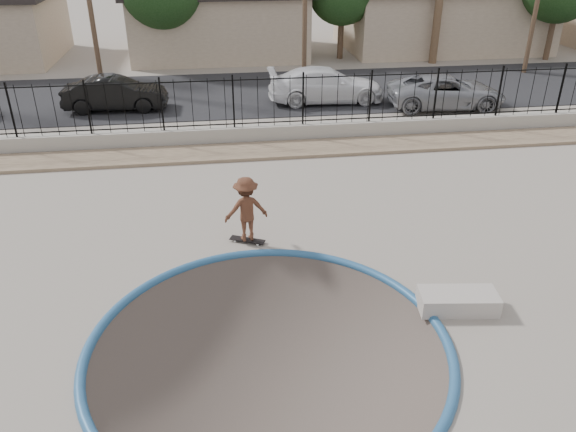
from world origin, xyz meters
The scene contains 15 objects.
ground centered at (0.00, 12.00, -1.10)m, with size 120.00×120.00×2.20m, color gray.
bowl_pit centered at (0.00, -1.00, 0.00)m, with size 6.84×6.84×1.80m, color #483F37, non-canonical shape.
coping_ring centered at (0.00, -1.00, 0.00)m, with size 7.04×7.04×0.20m, color #295885.
rock_strip centered at (0.00, 9.20, 0.06)m, with size 42.00×1.60×0.11m, color tan.
retaining_wall centered at (0.00, 10.30, 0.30)m, with size 42.00×0.45×0.60m, color gray.
fence centered at (0.00, 10.30, 1.50)m, with size 40.00×0.04×1.80m.
street centered at (0.00, 17.00, 0.02)m, with size 90.00×8.00×0.04m, color black.
house_center centered at (0.00, 26.50, 1.97)m, with size 10.60×8.60×3.90m.
house_east centered at (14.00, 26.50, 1.97)m, with size 12.60×8.60×3.90m.
skater centered at (-0.11, 3.00, 0.83)m, with size 1.08×0.62×1.67m, color brown.
skateboard centered at (-0.11, 3.00, 0.06)m, with size 0.91×0.59×0.08m.
concrete_ledge centered at (4.00, -0.37, 0.20)m, with size 1.60×0.70×0.40m, color #ADA399.
car_b centered at (-4.78, 15.00, 0.74)m, with size 1.49×4.28×1.41m, color black.
car_c centered at (4.32, 15.00, 0.78)m, with size 2.08×5.11×1.48m, color white.
car_d centered at (9.27, 13.40, 0.73)m, with size 2.29×4.97×1.38m, color gray.
Camera 1 is at (-0.80, -9.25, 7.13)m, focal length 35.00 mm.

